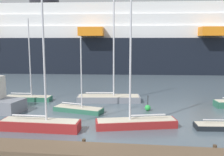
{
  "coord_description": "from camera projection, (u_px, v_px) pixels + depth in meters",
  "views": [
    {
      "loc": [
        3.52,
        -16.93,
        6.81
      ],
      "look_at": [
        0.0,
        13.22,
        2.39
      ],
      "focal_mm": 40.84,
      "sensor_mm": 36.0,
      "label": 1
    }
  ],
  "objects": [
    {
      "name": "sailboat_1",
      "position": [
        109.0,
        97.0,
        28.82
      ],
      "size": [
        7.2,
        2.72,
        11.68
      ],
      "rotation": [
        0.0,
        0.0,
        0.11
      ],
      "color": "gray",
      "rests_on": "ground_plane"
    },
    {
      "name": "sailboat_0",
      "position": [
        78.0,
        108.0,
        24.67
      ],
      "size": [
        5.05,
        2.51,
        7.23
      ],
      "rotation": [
        0.0,
        0.0,
        -0.24
      ],
      "color": "#2D6B51",
      "rests_on": "ground_plane"
    },
    {
      "name": "ground_plane",
      "position": [
        90.0,
        138.0,
        18.02
      ],
      "size": [
        600.0,
        600.0,
        0.0
      ],
      "primitive_type": "plane",
      "color": "#4C5B66"
    },
    {
      "name": "sailboat_5",
      "position": [
        28.0,
        97.0,
        29.28
      ],
      "size": [
        5.42,
        1.51,
        9.28
      ],
      "rotation": [
        0.0,
        0.0,
        0.03
      ],
      "color": "#2D6B51",
      "rests_on": "ground_plane"
    },
    {
      "name": "sailboat_2",
      "position": [
        136.0,
        121.0,
        20.21
      ],
      "size": [
        6.56,
        2.84,
        10.94
      ],
      "rotation": [
        0.0,
        0.0,
        3.37
      ],
      "color": "maroon",
      "rests_on": "ground_plane"
    },
    {
      "name": "sailboat_6",
      "position": [
        41.0,
        123.0,
        19.54
      ],
      "size": [
        6.11,
        1.4,
        10.26
      ],
      "rotation": [
        0.0,
        0.0,
        -0.01
      ],
      "color": "maroon",
      "rests_on": "ground_plane"
    },
    {
      "name": "dock_pier",
      "position": [
        80.0,
        153.0,
        14.95
      ],
      "size": [
        19.79,
        2.16,
        0.72
      ],
      "color": "brown",
      "rests_on": "ground_plane"
    },
    {
      "name": "cruise_ship",
      "position": [
        146.0,
        41.0,
        59.99
      ],
      "size": [
        136.23,
        27.01,
        21.53
      ],
      "rotation": [
        0.0,
        0.0,
        0.06
      ],
      "color": "black",
      "rests_on": "ground_plane"
    },
    {
      "name": "channel_buoy_2",
      "position": [
        148.0,
        108.0,
        25.06
      ],
      "size": [
        0.58,
        0.58,
        1.54
      ],
      "color": "green",
      "rests_on": "ground_plane"
    }
  ]
}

